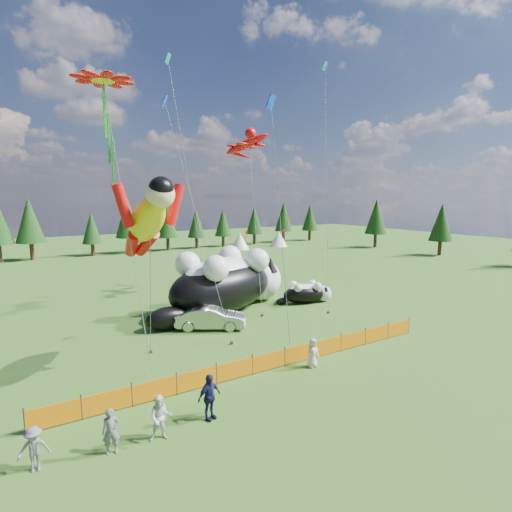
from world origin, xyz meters
The scene contains 19 objects.
ground centered at (0.00, 0.00, 0.00)m, with size 160.00×160.00×0.00m, color #15380A.
safety_fence centered at (0.00, -3.00, 0.50)m, with size 22.06×0.06×1.10m.
tree_line centered at (0.00, 45.00, 4.00)m, with size 90.00×4.00×8.00m, color black, non-canonical shape.
festival_tents centered at (11.00, 40.00, 1.40)m, with size 50.00×3.20×2.80m, color white, non-canonical shape.
cat_large centered at (3.31, 8.03, 2.32)m, with size 13.06×7.96×4.89m.
cat_small centered at (10.11, 6.61, 0.87)m, with size 5.00×2.68×1.83m.
car centered at (0.20, 4.61, 0.78)m, with size 1.64×4.72×1.55m, color #A2A3A7.
spectator_a centered at (-8.41, -5.81, 0.82)m, with size 0.60×0.39×1.65m, color slate.
spectator_b centered at (-6.67, -5.93, 0.86)m, with size 0.84×0.50×1.73m, color silver.
spectator_c centered at (-4.56, -5.60, 0.95)m, with size 1.12×0.57×1.91m, color #16193E.
spectator_d centered at (-10.77, -5.46, 0.77)m, with size 1.00×0.51×1.54m, color slate.
spectator_e centered at (2.21, -3.85, 0.78)m, with size 0.76×0.50×1.56m, color silver.
superhero_kite centered at (-5.24, -0.08, 7.78)m, with size 4.91×5.33×10.30m.
gecko_kite centered at (7.31, 12.01, 13.53)m, with size 5.96×10.26×15.53m.
flower_kite centered at (-6.43, 2.39, 14.54)m, with size 4.08×7.30×15.47m.
diamond_kite_a centered at (-2.36, 4.70, 14.01)m, with size 2.94×4.17×15.61m.
diamond_kite_b centered at (13.87, 9.36, 19.33)m, with size 5.22×6.85×21.91m.
diamond_kite_c centered at (2.23, 0.28, 13.79)m, with size 1.16×2.56×15.11m.
diamond_kite_d centered at (0.21, 11.23, 18.32)m, with size 0.85×7.13×20.54m.
Camera 1 is at (-10.73, -19.46, 8.96)m, focal length 28.00 mm.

